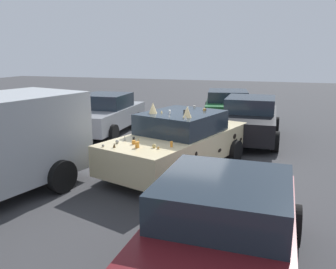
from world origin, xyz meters
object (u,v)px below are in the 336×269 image
(parked_sedan_near_left, at_px, (222,231))
(parked_sedan_row_back_far, at_px, (227,105))
(parked_sedan_row_back_center, at_px, (249,119))
(parked_sedan_far_right, at_px, (105,114))
(art_car_decorated, at_px, (179,141))

(parked_sedan_near_left, xyz_separation_m, parked_sedan_row_back_far, (11.30, 1.56, 0.00))
(parked_sedan_near_left, bearing_deg, parked_sedan_row_back_far, -171.15)
(parked_sedan_row_back_center, bearing_deg, parked_sedan_far_right, -85.82)
(parked_sedan_near_left, xyz_separation_m, parked_sedan_far_right, (7.56, 5.64, 0.02))
(parked_sedan_far_right, relative_size, parked_sedan_row_back_far, 0.93)
(art_car_decorated, relative_size, parked_sedan_row_back_far, 1.08)
(parked_sedan_far_right, relative_size, parked_sedan_row_back_center, 1.02)
(art_car_decorated, xyz_separation_m, parked_sedan_near_left, (-4.27, -1.78, -0.04))
(parked_sedan_far_right, xyz_separation_m, parked_sedan_row_back_far, (3.74, -4.08, -0.01))
(parked_sedan_far_right, bearing_deg, parked_sedan_near_left, 34.58)
(art_car_decorated, height_order, parked_sedan_far_right, art_car_decorated)
(parked_sedan_row_back_center, relative_size, parked_sedan_row_back_far, 0.91)
(parked_sedan_near_left, relative_size, parked_sedan_row_back_far, 0.91)
(parked_sedan_near_left, relative_size, parked_sedan_far_right, 0.97)
(art_car_decorated, distance_m, parked_sedan_near_left, 4.63)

